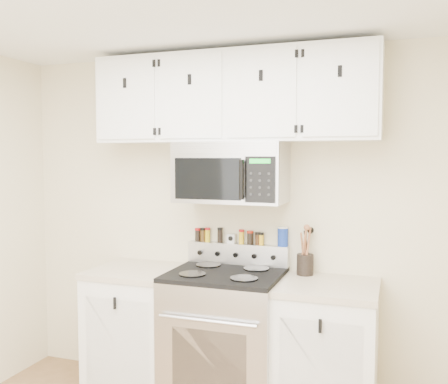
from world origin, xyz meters
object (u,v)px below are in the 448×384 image
object	(u,v)px
microwave	(231,172)
range	(225,338)
salt_canister	(283,237)
utensil_crock	(305,263)

from	to	relation	value
microwave	range	bearing A→B (deg)	-90.23
microwave	salt_canister	size ratio (longest dim) A/B	5.44
microwave	salt_canister	distance (m)	0.59
range	microwave	world-z (taller)	microwave
range	salt_canister	bearing A→B (deg)	40.03
salt_canister	range	bearing A→B (deg)	-139.97
range	salt_canister	world-z (taller)	salt_canister
utensil_crock	salt_canister	world-z (taller)	utensil_crock
utensil_crock	salt_canister	bearing A→B (deg)	160.84
range	utensil_crock	world-z (taller)	utensil_crock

